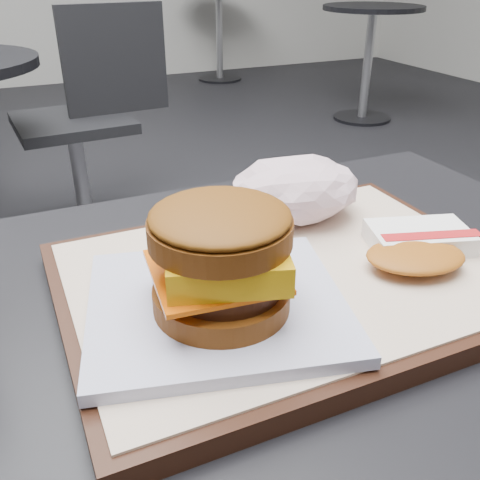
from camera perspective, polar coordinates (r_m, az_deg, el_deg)
name	(u,v)px	position (r m, az deg, el deg)	size (l,w,h in m)	color
serving_tray	(288,280)	(0.47, 5.15, -4.31)	(0.38, 0.28, 0.02)	black
breakfast_sandwich	(220,270)	(0.38, -2.13, -3.23)	(0.23, 0.21, 0.09)	white
hash_brown	(417,245)	(0.50, 18.40, -0.56)	(0.13, 0.11, 0.02)	white
crumpled_wrapper	(296,189)	(0.55, 6.04, 5.44)	(0.13, 0.10, 0.06)	white
neighbor_chair	(88,108)	(2.21, -15.88, 13.43)	(0.61, 0.45, 0.88)	#A9A8AE
bg_table_near	(371,36)	(3.91, 13.75, 20.41)	(0.66, 0.66, 0.75)	black
bg_table_far	(219,16)	(5.20, -2.26, 22.81)	(0.66, 0.66, 0.75)	black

